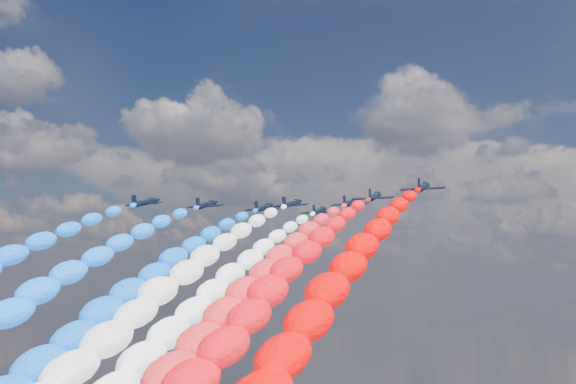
% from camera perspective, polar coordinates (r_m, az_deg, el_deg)
% --- Properties ---
extents(jet_0, '(9.64, 12.76, 5.44)m').
position_cam_1_polar(jet_0, '(176.10, -11.06, -0.80)').
color(jet_0, black).
extents(jet_1, '(8.99, 12.29, 5.44)m').
position_cam_1_polar(jet_1, '(178.65, -6.37, -1.00)').
color(jet_1, black).
extents(trail_1, '(6.73, 102.13, 48.94)m').
position_cam_1_polar(trail_1, '(134.12, -17.71, -8.01)').
color(trail_1, '#1169FF').
extents(jet_2, '(9.05, 12.34, 5.44)m').
position_cam_1_polar(jet_2, '(184.00, -1.91, -1.24)').
color(jet_2, black).
extents(trail_2, '(6.73, 102.13, 48.94)m').
position_cam_1_polar(trail_2, '(136.91, -11.36, -8.21)').
color(trail_2, blue).
extents(jet_3, '(9.52, 12.68, 5.44)m').
position_cam_1_polar(jet_3, '(175.67, 0.30, -0.93)').
color(jet_3, black).
extents(trail_3, '(6.73, 102.13, 48.94)m').
position_cam_1_polar(trail_3, '(127.52, -8.96, -8.31)').
color(trail_3, white).
extents(jet_4, '(9.33, 12.54, 5.44)m').
position_cam_1_polar(jet_4, '(191.41, 2.45, -1.49)').
color(jet_4, black).
extents(trail_4, '(6.73, 102.13, 48.94)m').
position_cam_1_polar(trail_4, '(142.21, -5.05, -8.31)').
color(trail_4, white).
extents(jet_5, '(9.24, 12.48, 5.44)m').
position_cam_1_polar(jet_5, '(174.12, 4.90, -0.84)').
color(jet_5, black).
extents(trail_5, '(6.73, 102.13, 48.94)m').
position_cam_1_polar(trail_5, '(123.93, -2.67, -8.41)').
color(trail_5, red).
extents(jet_6, '(9.60, 12.74, 5.44)m').
position_cam_1_polar(jet_6, '(163.39, 6.76, -0.36)').
color(jet_6, black).
extents(trail_6, '(6.73, 102.13, 48.94)m').
position_cam_1_polar(trail_6, '(112.49, -0.69, -8.49)').
color(trail_6, red).
extents(jet_7, '(9.36, 12.57, 5.44)m').
position_cam_1_polar(jet_7, '(149.99, 10.49, 0.38)').
color(jet_7, black).
extents(trail_7, '(6.73, 102.13, 48.94)m').
position_cam_1_polar(trail_7, '(97.81, 3.99, -8.58)').
color(trail_7, '#F90102').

